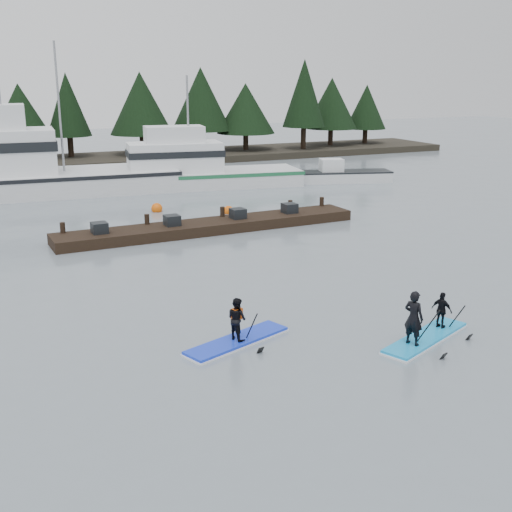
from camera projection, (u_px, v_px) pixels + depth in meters
name	position (u px, v px, depth m)	size (l,w,h in m)	color
ground	(341.00, 344.00, 18.57)	(160.00, 160.00, 0.00)	gray
far_shore	(86.00, 161.00, 55.35)	(70.00, 8.00, 0.60)	#2D281E
treeline	(86.00, 165.00, 55.43)	(60.00, 4.00, 8.00)	black
fishing_boat_large	(15.00, 183.00, 41.12)	(19.63, 6.66, 10.71)	silver
fishing_boat_medium	(194.00, 178.00, 44.36)	(14.36, 5.94, 8.37)	silver
skiff	(344.00, 176.00, 46.55)	(6.64, 1.99, 0.77)	silver
floating_dock	(211.00, 226.00, 31.84)	(15.38, 2.05, 0.51)	black
buoy_b	(157.00, 212.00, 36.49)	(0.63, 0.63, 0.63)	#E2590B
buoy_d	(228.00, 213.00, 36.00)	(0.56, 0.56, 0.56)	#E2590B
buoy_c	(280.00, 183.00, 46.20)	(0.54, 0.54, 0.54)	#E2590B
paddleboard_solo	(237.00, 329.00, 18.52)	(3.50, 1.96, 1.84)	blue
paddleboard_duo	(425.00, 324.00, 18.64)	(3.61, 2.16, 2.22)	#1795D9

